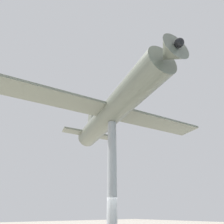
% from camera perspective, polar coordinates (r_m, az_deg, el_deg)
% --- Properties ---
extents(support_pylon_central, '(0.61, 0.61, 7.45)m').
position_cam_1_polar(support_pylon_central, '(11.67, 0.00, -20.13)').
color(support_pylon_central, '#999EA3').
rests_on(support_pylon_central, ground_plane).
extents(suspended_airplane, '(16.31, 13.06, 3.45)m').
position_cam_1_polar(suspended_airplane, '(13.17, 0.30, 0.36)').
color(suspended_airplane, slate).
rests_on(suspended_airplane, support_pylon_central).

